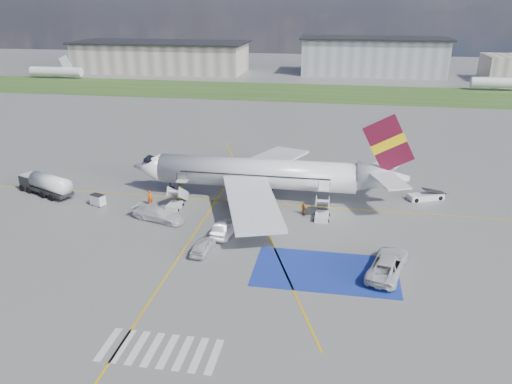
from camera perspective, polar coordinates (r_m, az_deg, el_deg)
ground at (r=54.25m, az=-2.52°, el=-6.01°), size 400.00×400.00×0.00m
grass_strip at (r=144.60m, az=5.65°, el=11.25°), size 400.00×30.00×0.01m
taxiway_line_main at (r=64.93m, az=-0.27°, el=-1.23°), size 120.00×0.20×0.01m
taxiway_line_cross at (r=47.25m, az=-11.21°, el=-10.89°), size 0.20×60.00×0.01m
taxiway_line_diag at (r=64.93m, az=-0.27°, el=-1.23°), size 20.71×56.45×0.01m
staging_box at (r=49.70m, az=7.95°, el=-8.94°), size 14.00×8.00×0.01m
crosswalk at (r=40.18m, az=-10.88°, el=-17.35°), size 9.00×4.00×0.01m
terminal_west at (r=189.87m, az=-10.74°, el=14.89°), size 60.00×22.00×10.00m
terminal_centre at (r=183.27m, az=13.22°, el=14.81°), size 48.00×18.00×12.00m
airliner at (r=65.35m, az=1.33°, el=2.09°), size 36.81×32.95×11.92m
airstairs_fwd at (r=64.03m, az=-9.20°, el=-1.25°), size 1.90×5.20×3.60m
airstairs_aft at (r=60.81m, az=7.56°, el=-2.41°), size 1.90×5.20×3.60m
fuel_tanker at (r=72.88m, az=-22.87°, el=0.65°), size 8.95×5.58×2.99m
gpu_cart at (r=66.99m, az=-17.63°, el=-0.94°), size 2.06×1.68×1.49m
belt_loader at (r=69.63m, az=18.84°, el=-0.50°), size 5.19×3.39×1.51m
car_silver_a at (r=52.62m, az=-6.11°, el=-6.11°), size 1.98×4.50×1.51m
car_silver_b at (r=56.00m, az=-3.57°, el=-4.18°), size 2.45×5.19×1.64m
van_white_a at (r=50.18m, az=14.88°, el=-7.67°), size 4.48×6.76×2.33m
van_white_b at (r=60.61m, az=-11.15°, el=-2.33°), size 5.47×3.39×2.00m
crew_fwd at (r=65.32m, az=-12.00°, el=-0.65°), size 0.83×0.68×1.97m
crew_nose at (r=69.52m, az=-8.69°, el=0.75°), size 0.87×0.94×1.55m
crew_aft at (r=61.47m, az=5.47°, el=-1.88°), size 0.88×0.94×1.56m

